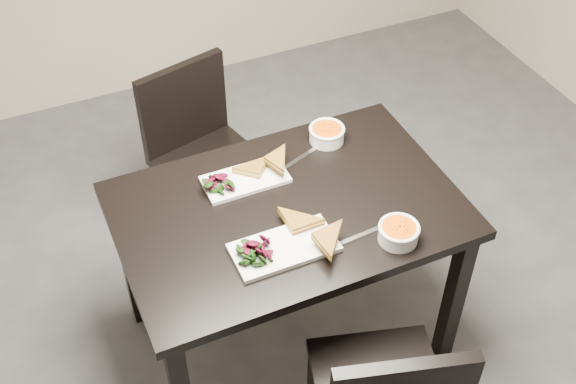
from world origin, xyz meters
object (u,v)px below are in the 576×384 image
(soup_bowl_far, at_px, (327,133))
(plate_near, at_px, (284,248))
(soup_bowl_near, at_px, (399,232))
(plate_far, at_px, (245,179))
(table, at_px, (288,226))
(chair_far, at_px, (200,147))

(soup_bowl_far, bearing_deg, plate_near, -129.90)
(soup_bowl_near, height_order, plate_far, soup_bowl_near)
(table, height_order, soup_bowl_far, soup_bowl_far)
(plate_near, xyz_separation_m, plate_far, (0.01, 0.37, -0.00))
(chair_far, bearing_deg, plate_near, -104.79)
(plate_near, bearing_deg, chair_far, 89.73)
(table, height_order, plate_far, plate_far)
(chair_far, bearing_deg, soup_bowl_far, -66.03)
(plate_near, relative_size, soup_bowl_far, 2.50)
(chair_far, bearing_deg, plate_far, -104.31)
(soup_bowl_near, relative_size, plate_far, 0.45)
(plate_near, bearing_deg, soup_bowl_near, -17.15)
(plate_far, xyz_separation_m, soup_bowl_far, (0.37, 0.09, 0.03))
(table, relative_size, soup_bowl_far, 8.59)
(soup_bowl_near, bearing_deg, plate_far, 126.92)
(table, height_order, soup_bowl_near, soup_bowl_near)
(chair_far, height_order, plate_far, chair_far)
(soup_bowl_near, bearing_deg, soup_bowl_far, 88.55)
(chair_far, xyz_separation_m, soup_bowl_near, (0.36, -1.04, 0.30))
(plate_near, bearing_deg, plate_far, 88.99)
(plate_far, bearing_deg, plate_near, -91.01)
(table, bearing_deg, plate_near, -117.55)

